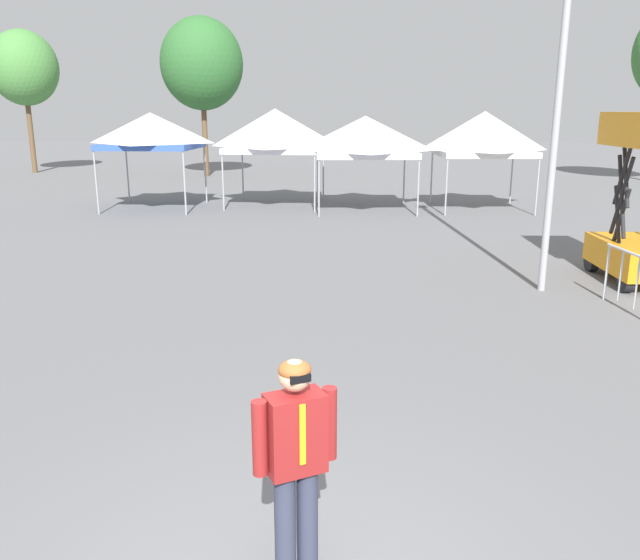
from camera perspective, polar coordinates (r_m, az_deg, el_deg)
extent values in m
cylinder|color=#9E9EA3|center=(23.38, -19.25, 8.36)|extent=(0.06, 0.06, 2.34)
cylinder|color=#9E9EA3|center=(22.39, -11.93, 8.62)|extent=(0.06, 0.06, 2.34)
cylinder|color=#9E9EA3|center=(26.22, -16.71, 9.17)|extent=(0.06, 0.06, 2.34)
cylinder|color=#9E9EA3|center=(25.34, -10.12, 9.39)|extent=(0.06, 0.06, 2.34)
pyramid|color=white|center=(24.18, -14.77, 12.92)|extent=(3.23, 3.23, 1.05)
cube|color=#3359B2|center=(24.21, -14.68, 11.44)|extent=(3.20, 3.20, 0.20)
cylinder|color=#9E9EA3|center=(23.21, -8.61, 8.77)|extent=(0.06, 0.06, 2.18)
cylinder|color=#9E9EA3|center=(22.63, -0.48, 8.78)|extent=(0.06, 0.06, 2.18)
cylinder|color=#9E9EA3|center=(26.37, -6.88, 9.53)|extent=(0.06, 0.06, 2.18)
cylinder|color=#9E9EA3|center=(25.86, 0.30, 9.54)|extent=(0.06, 0.06, 2.18)
pyramid|color=white|center=(24.35, -3.99, 13.34)|extent=(3.58, 3.58, 1.35)
cube|color=white|center=(24.39, -3.96, 11.51)|extent=(3.55, 3.55, 0.20)
cylinder|color=#9E9EA3|center=(21.57, -0.10, 8.37)|extent=(0.06, 0.06, 2.09)
cylinder|color=#9E9EA3|center=(21.86, 8.72, 8.29)|extent=(0.06, 0.06, 2.09)
cylinder|color=#9E9EA3|center=(24.86, -0.20, 9.22)|extent=(0.06, 0.06, 2.09)
cylinder|color=#9E9EA3|center=(25.12, 7.48, 9.16)|extent=(0.06, 0.06, 2.09)
pyramid|color=white|center=(23.18, 4.05, 12.85)|extent=(3.71, 3.71, 1.19)
cube|color=white|center=(23.22, 4.02, 11.13)|extent=(3.67, 3.67, 0.20)
cylinder|color=#9E9EA3|center=(22.24, 11.15, 8.32)|extent=(0.06, 0.06, 2.11)
cylinder|color=#9E9EA3|center=(23.01, 18.73, 8.03)|extent=(0.06, 0.06, 2.11)
cylinder|color=#9E9EA3|center=(25.24, 9.87, 9.11)|extent=(0.06, 0.06, 2.11)
cylinder|color=#9E9EA3|center=(25.92, 16.64, 8.86)|extent=(0.06, 0.06, 2.11)
pyramid|color=white|center=(23.94, 14.37, 12.71)|extent=(3.36, 3.36, 1.33)
cube|color=white|center=(23.98, 14.25, 10.88)|extent=(3.33, 3.33, 0.20)
cylinder|color=black|center=(13.92, 25.50, -0.04)|extent=(0.19, 0.49, 0.48)
cylinder|color=black|center=(15.46, 22.96, 1.60)|extent=(0.19, 0.49, 0.48)
cube|color=orange|center=(14.87, 26.40, 1.92)|extent=(1.47, 2.34, 0.60)
cylinder|color=black|center=(14.56, 24.92, 4.30)|extent=(0.10, 0.70, 1.64)
cylinder|color=black|center=(14.56, 24.92, 4.30)|extent=(0.10, 0.70, 1.64)
cylinder|color=black|center=(14.47, 25.19, 6.71)|extent=(0.10, 0.70, 1.64)
cylinder|color=black|center=(14.47, 25.19, 6.71)|extent=(0.10, 0.70, 1.64)
cylinder|color=black|center=(14.41, 25.46, 9.15)|extent=(0.10, 0.70, 1.64)
cylinder|color=black|center=(14.41, 25.46, 9.15)|extent=(0.10, 0.70, 1.64)
cube|color=orange|center=(15.54, 25.88, 12.25)|extent=(1.33, 0.10, 0.55)
cube|color=orange|center=(14.31, 25.23, 12.23)|extent=(0.13, 2.19, 0.55)
cylinder|color=#33384C|center=(5.11, -3.11, -21.13)|extent=(0.16, 0.16, 0.92)
cylinder|color=#33384C|center=(5.16, -1.12, -20.67)|extent=(0.16, 0.16, 0.92)
cube|color=maroon|center=(4.73, -2.20, -13.41)|extent=(0.48, 0.41, 0.60)
cylinder|color=maroon|center=(4.64, -5.37, -13.79)|extent=(0.11, 0.11, 0.56)
cylinder|color=maroon|center=(4.82, 0.84, -12.58)|extent=(0.11, 0.11, 0.56)
sphere|color=#D8A884|center=(4.54, -2.25, -8.45)|extent=(0.23, 0.23, 0.23)
ellipsoid|color=brown|center=(4.52, -2.26, -7.98)|extent=(0.23, 0.23, 0.14)
cube|color=black|center=(4.44, -1.73, -8.76)|extent=(0.14, 0.09, 0.06)
cube|color=yellow|center=(4.60, -1.56, -13.57)|extent=(0.04, 0.03, 0.46)
cylinder|color=#9E9EA3|center=(13.15, 20.90, 20.16)|extent=(0.14, 0.14, 9.79)
cylinder|color=brown|center=(40.89, -24.24, 11.68)|extent=(0.28, 0.28, 4.28)
ellipsoid|color=#47843D|center=(40.94, -24.80, 16.72)|extent=(3.71, 3.71, 4.08)
cylinder|color=brown|center=(35.93, -10.16, 12.33)|extent=(0.28, 0.28, 4.11)
ellipsoid|color=#2D662D|center=(35.98, -10.44, 18.34)|extent=(4.30, 4.30, 4.73)
cylinder|color=#B7BABF|center=(12.22, 26.54, 1.86)|extent=(0.34, 2.09, 0.05)
cylinder|color=#B7BABF|center=(13.17, 24.08, 0.62)|extent=(0.04, 0.04, 1.05)
cylinder|color=#B7BABF|center=(12.32, 26.29, -0.28)|extent=(0.04, 0.04, 0.92)
cylinder|color=#B7BABF|center=(12.76, 25.10, 0.33)|extent=(0.04, 0.04, 0.92)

